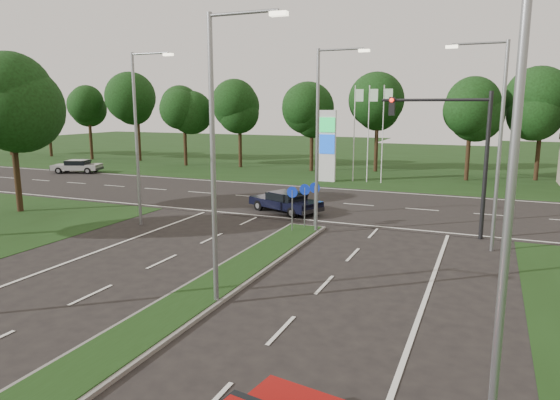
% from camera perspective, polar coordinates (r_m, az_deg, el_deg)
% --- Properties ---
extents(ground, '(160.00, 160.00, 0.00)m').
position_cam_1_polar(ground, '(12.91, -24.93, -19.59)').
color(ground, black).
rests_on(ground, ground).
extents(verge_far, '(160.00, 50.00, 0.02)m').
position_cam_1_polar(verge_far, '(63.17, 14.93, 4.57)').
color(verge_far, black).
rests_on(verge_far, ground).
extents(cross_road, '(160.00, 12.00, 0.02)m').
position_cam_1_polar(cross_road, '(33.04, 7.28, -0.43)').
color(cross_road, black).
rests_on(cross_road, ground).
extents(median_kerb, '(2.00, 26.00, 0.12)m').
position_cam_1_polar(median_kerb, '(15.49, -13.72, -13.40)').
color(median_kerb, slate).
rests_on(median_kerb, ground).
extents(streetlight_median_near, '(2.53, 0.22, 9.00)m').
position_cam_1_polar(streetlight_median_near, '(15.35, -7.06, 6.02)').
color(streetlight_median_near, gray).
rests_on(streetlight_median_near, ground).
extents(streetlight_median_far, '(2.53, 0.22, 9.00)m').
position_cam_1_polar(streetlight_median_far, '(24.51, 4.74, 7.76)').
color(streetlight_median_far, gray).
rests_on(streetlight_median_far, ground).
extents(streetlight_left_far, '(2.53, 0.22, 9.00)m').
position_cam_1_polar(streetlight_left_far, '(27.20, -15.80, 7.69)').
color(streetlight_left_far, gray).
rests_on(streetlight_left_far, ground).
extents(streetlight_right_far, '(2.53, 0.22, 9.00)m').
position_cam_1_polar(streetlight_right_far, '(23.30, 23.41, 6.79)').
color(streetlight_right_far, gray).
rests_on(streetlight_right_far, ground).
extents(streetlight_right_near, '(2.53, 0.22, 9.00)m').
position_cam_1_polar(streetlight_right_near, '(9.35, 23.74, 2.27)').
color(streetlight_right_near, gray).
rests_on(streetlight_right_near, ground).
extents(traffic_signal, '(5.10, 0.42, 7.00)m').
position_cam_1_polar(traffic_signal, '(25.36, 19.67, 6.32)').
color(traffic_signal, black).
rests_on(traffic_signal, ground).
extents(median_signs, '(1.16, 1.76, 2.38)m').
position_cam_1_polar(median_signs, '(25.60, 2.77, 0.32)').
color(median_signs, gray).
rests_on(median_signs, ground).
extents(gas_pylon, '(5.80, 1.26, 8.00)m').
position_cam_1_polar(gas_pylon, '(42.29, 5.75, 6.39)').
color(gas_pylon, silver).
rests_on(gas_pylon, ground).
extents(tree_left_far, '(5.20, 5.20, 8.86)m').
position_cam_1_polar(tree_left_far, '(33.95, -28.92, 9.03)').
color(tree_left_far, black).
rests_on(tree_left_far, ground).
extents(treeline_far, '(6.00, 6.00, 9.90)m').
position_cam_1_polar(treeline_far, '(47.96, 12.84, 11.02)').
color(treeline_far, black).
rests_on(treeline_far, ground).
extents(navy_sedan, '(4.94, 3.56, 1.26)m').
position_cam_1_polar(navy_sedan, '(29.97, 0.63, -0.16)').
color(navy_sedan, black).
rests_on(navy_sedan, ground).
extents(far_car_a, '(4.76, 3.27, 1.26)m').
position_cam_1_polar(far_car_a, '(51.70, -22.17, 3.62)').
color(far_car_a, '#9A9A9A').
rests_on(far_car_a, ground).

